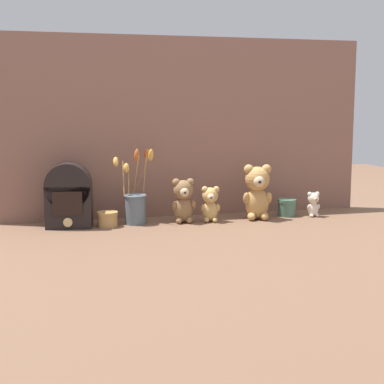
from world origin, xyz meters
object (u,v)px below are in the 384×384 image
at_px(teddy_bear_small, 211,203).
at_px(vintage_radio, 69,196).
at_px(decorative_tin_tall, 108,219).
at_px(decorative_tin_short, 287,207).
at_px(teddy_bear_large, 257,191).
at_px(flower_vase, 136,203).
at_px(teddy_bear_medium, 183,200).
at_px(teddy_bear_tiny, 313,204).

distance_m(teddy_bear_small, vintage_radio, 0.59).
distance_m(vintage_radio, decorative_tin_tall, 0.18).
height_order(decorative_tin_tall, decorative_tin_short, decorative_tin_short).
bearing_deg(teddy_bear_small, teddy_bear_large, 0.68).
xyz_separation_m(vintage_radio, decorative_tin_tall, (0.15, -0.03, -0.10)).
height_order(teddy_bear_large, flower_vase, flower_vase).
xyz_separation_m(teddy_bear_medium, decorative_tin_short, (0.48, 0.03, -0.06)).
bearing_deg(flower_vase, teddy_bear_medium, -6.90).
xyz_separation_m(decorative_tin_tall, decorative_tin_short, (0.80, 0.04, 0.01)).
bearing_deg(decorative_tin_tall, teddy_bear_small, -0.29).
distance_m(teddy_bear_small, teddy_bear_tiny, 0.47).
height_order(teddy_bear_large, decorative_tin_tall, teddy_bear_large).
bearing_deg(decorative_tin_tall, teddy_bear_large, 0.03).
bearing_deg(teddy_bear_tiny, flower_vase, 177.25).
bearing_deg(teddy_bear_large, teddy_bear_small, -179.32).
bearing_deg(flower_vase, decorative_tin_tall, -164.31).
height_order(teddy_bear_medium, teddy_bear_small, teddy_bear_medium).
bearing_deg(teddy_bear_medium, decorative_tin_tall, -178.23).
bearing_deg(teddy_bear_tiny, decorative_tin_tall, 179.76).
relative_size(flower_vase, decorative_tin_short, 3.76).
xyz_separation_m(teddy_bear_tiny, flower_vase, (-0.78, 0.04, 0.03)).
relative_size(teddy_bear_small, vintage_radio, 0.58).
bearing_deg(teddy_bear_large, decorative_tin_tall, -179.97).
height_order(teddy_bear_small, vintage_radio, vintage_radio).
bearing_deg(decorative_tin_short, teddy_bear_small, -173.47).
relative_size(teddy_bear_tiny, decorative_tin_tall, 1.30).
bearing_deg(vintage_radio, teddy_bear_large, -2.28).
xyz_separation_m(teddy_bear_small, decorative_tin_tall, (-0.43, 0.00, -0.05)).
bearing_deg(teddy_bear_large, flower_vase, 176.33).
height_order(teddy_bear_large, teddy_bear_tiny, teddy_bear_large).
xyz_separation_m(teddy_bear_large, flower_vase, (-0.52, 0.03, -0.03)).
bearing_deg(flower_vase, teddy_bear_tiny, -2.75).
height_order(teddy_bear_large, vintage_radio, vintage_radio).
bearing_deg(vintage_radio, decorative_tin_tall, -12.04).
relative_size(teddy_bear_medium, decorative_tin_tall, 2.18).
distance_m(teddy_bear_large, decorative_tin_short, 0.18).
bearing_deg(teddy_bear_small, flower_vase, 173.43).
distance_m(flower_vase, decorative_tin_short, 0.68).
bearing_deg(decorative_tin_tall, decorative_tin_short, 2.84).
relative_size(vintage_radio, decorative_tin_tall, 3.05).
height_order(teddy_bear_medium, flower_vase, flower_vase).
relative_size(teddy_bear_large, vintage_radio, 0.91).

